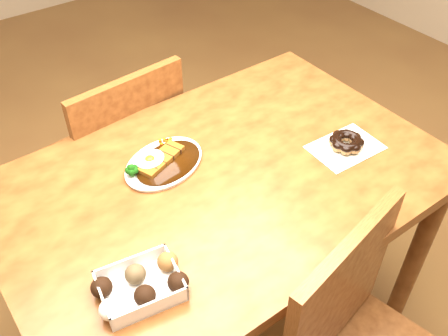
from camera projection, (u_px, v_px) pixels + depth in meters
ground at (224, 324)px, 1.84m from camera, size 6.00×6.00×0.00m
table at (223, 202)px, 1.41m from camera, size 1.20×0.80×0.75m
chair_far at (120, 158)px, 1.81m from camera, size 0.45×0.45×0.87m
katsu_curry_plate at (162, 162)px, 1.36m from camera, size 0.28×0.23×0.05m
donut_box at (140, 285)px, 1.05m from camera, size 0.20×0.16×0.05m
pon_de_ring at (346, 142)px, 1.42m from camera, size 0.21×0.15×0.04m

